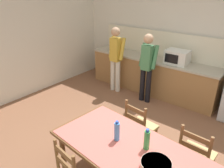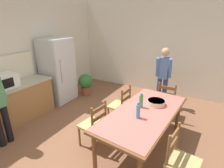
# 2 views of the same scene
# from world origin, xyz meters

# --- Properties ---
(ground_plane) EXTENTS (8.32, 8.32, 0.00)m
(ground_plane) POSITION_xyz_m (0.00, 0.00, 0.00)
(ground_plane) COLOR brown
(wall_back) EXTENTS (6.52, 0.12, 2.90)m
(wall_back) POSITION_xyz_m (0.00, 2.66, 1.45)
(wall_back) COLOR silver
(wall_back) RESTS_ON ground
(wall_left) EXTENTS (0.12, 5.20, 2.90)m
(wall_left) POSITION_xyz_m (-3.26, 0.00, 1.45)
(wall_left) COLOR silver
(wall_left) RESTS_ON ground
(kitchen_counter) EXTENTS (3.26, 0.66, 0.88)m
(kitchen_counter) POSITION_xyz_m (-0.95, 2.23, 0.44)
(kitchen_counter) COLOR #9E7042
(kitchen_counter) RESTS_ON ground
(counter_splashback) EXTENTS (3.22, 0.03, 0.60)m
(counter_splashback) POSITION_xyz_m (-0.95, 2.54, 1.18)
(counter_splashback) COLOR #EFE8CB
(counter_splashback) RESTS_ON kitchen_counter
(microwave) EXTENTS (0.50, 0.39, 0.30)m
(microwave) POSITION_xyz_m (-0.33, 2.21, 1.03)
(microwave) COLOR white
(microwave) RESTS_ON kitchen_counter
(dining_table) EXTENTS (2.11, 1.13, 0.75)m
(dining_table) POSITION_xyz_m (0.38, -0.64, 0.68)
(dining_table) COLOR brown
(dining_table) RESTS_ON ground
(bottle_near_centre) EXTENTS (0.07, 0.07, 0.27)m
(bottle_near_centre) POSITION_xyz_m (0.13, -0.61, 0.88)
(bottle_near_centre) COLOR #4C8ED6
(bottle_near_centre) RESTS_ON dining_table
(bottle_off_centre) EXTENTS (0.07, 0.07, 0.27)m
(bottle_off_centre) POSITION_xyz_m (0.50, -0.53, 0.88)
(bottle_off_centre) COLOR green
(bottle_off_centre) RESTS_ON dining_table
(serving_bowl) EXTENTS (0.32, 0.32, 0.09)m
(serving_bowl) POSITION_xyz_m (0.73, -0.74, 0.80)
(serving_bowl) COLOR beige
(serving_bowl) RESTS_ON dining_table
(chair_side_far_left) EXTENTS (0.46, 0.45, 0.91)m
(chair_side_far_left) POSITION_xyz_m (-0.00, 0.17, 0.44)
(chair_side_far_left) COLOR brown
(chair_side_far_left) RESTS_ON ground
(chair_side_far_right) EXTENTS (0.44, 0.42, 0.91)m
(chair_side_far_right) POSITION_xyz_m (0.91, 0.09, 0.44)
(chair_side_far_right) COLOR brown
(chair_side_far_right) RESTS_ON ground
(person_at_sink) EXTENTS (0.40, 0.28, 1.61)m
(person_at_sink) POSITION_xyz_m (-1.68, 1.71, 0.90)
(person_at_sink) COLOR silver
(person_at_sink) RESTS_ON ground
(person_at_counter) EXTENTS (0.39, 0.27, 1.57)m
(person_at_counter) POSITION_xyz_m (-0.79, 1.69, 0.88)
(person_at_counter) COLOR black
(person_at_counter) RESTS_ON ground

